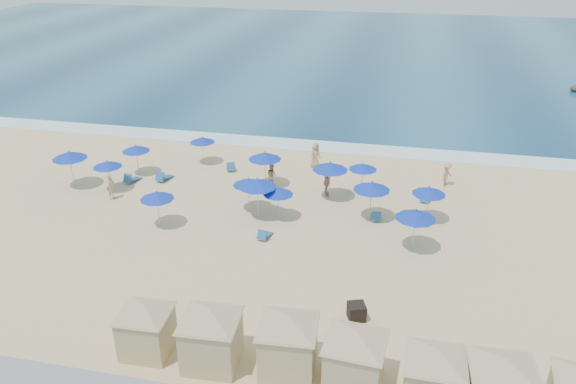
{
  "coord_description": "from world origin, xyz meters",
  "views": [
    {
      "loc": [
        6.25,
        -25.69,
        15.66
      ],
      "look_at": [
        -0.0,
        3.0,
        1.83
      ],
      "focal_mm": 35.0,
      "sensor_mm": 36.0,
      "label": 1
    }
  ],
  "objects_px": {
    "cabana_2": "(288,336)",
    "cabana_3": "(355,351)",
    "cabana_0": "(145,322)",
    "umbrella_13": "(257,183)",
    "trash_bin": "(357,312)",
    "umbrella_1": "(107,164)",
    "beachgoer_4": "(315,155)",
    "umbrella_4": "(265,156)",
    "umbrella_0": "(69,155)",
    "beachgoer_3": "(447,174)",
    "cabana_1": "(211,329)",
    "umbrella_9": "(363,166)",
    "beachgoer_0": "(111,187)",
    "umbrella_6": "(249,182)",
    "umbrella_12": "(136,148)",
    "umbrella_5": "(278,191)",
    "umbrella_7": "(330,166)",
    "umbrella_10": "(429,191)",
    "umbrella_2": "(202,140)",
    "cabana_4": "(435,369)",
    "cabana_5": "(502,381)",
    "beachgoer_1": "(272,175)",
    "umbrella_11": "(416,214)",
    "umbrella_3": "(157,196)",
    "beachgoer_2": "(327,182)"
  },
  "relations": [
    {
      "from": "umbrella_4",
      "to": "beachgoer_0",
      "type": "bearing_deg",
      "value": -156.14
    },
    {
      "from": "cabana_5",
      "to": "umbrella_11",
      "type": "distance_m",
      "value": 11.42
    },
    {
      "from": "cabana_4",
      "to": "umbrella_6",
      "type": "xyz_separation_m",
      "value": [
        -10.66,
        13.48,
        0.32
      ]
    },
    {
      "from": "cabana_2",
      "to": "cabana_4",
      "type": "height_order",
      "value": "cabana_2"
    },
    {
      "from": "trash_bin",
      "to": "umbrella_1",
      "type": "height_order",
      "value": "umbrella_1"
    },
    {
      "from": "cabana_5",
      "to": "umbrella_6",
      "type": "xyz_separation_m",
      "value": [
        -12.9,
        13.64,
        0.24
      ]
    },
    {
      "from": "umbrella_0",
      "to": "umbrella_5",
      "type": "distance_m",
      "value": 14.48
    },
    {
      "from": "beachgoer_4",
      "to": "beachgoer_1",
      "type": "bearing_deg",
      "value": -177.84
    },
    {
      "from": "cabana_5",
      "to": "umbrella_9",
      "type": "bearing_deg",
      "value": 109.99
    },
    {
      "from": "cabana_3",
      "to": "umbrella_9",
      "type": "relative_size",
      "value": 2.12
    },
    {
      "from": "umbrella_3",
      "to": "umbrella_11",
      "type": "xyz_separation_m",
      "value": [
        14.37,
        0.4,
        0.19
      ]
    },
    {
      "from": "umbrella_0",
      "to": "umbrella_10",
      "type": "xyz_separation_m",
      "value": [
        22.97,
        0.03,
        -0.3
      ]
    },
    {
      "from": "cabana_0",
      "to": "cabana_5",
      "type": "relative_size",
      "value": 0.89
    },
    {
      "from": "umbrella_6",
      "to": "umbrella_12",
      "type": "bearing_deg",
      "value": 157.75
    },
    {
      "from": "umbrella_9",
      "to": "beachgoer_0",
      "type": "xyz_separation_m",
      "value": [
        -15.44,
        -4.38,
        -0.97
      ]
    },
    {
      "from": "umbrella_6",
      "to": "umbrella_7",
      "type": "bearing_deg",
      "value": 30.41
    },
    {
      "from": "umbrella_2",
      "to": "umbrella_5",
      "type": "relative_size",
      "value": 1.02
    },
    {
      "from": "umbrella_10",
      "to": "beachgoer_0",
      "type": "height_order",
      "value": "umbrella_10"
    },
    {
      "from": "cabana_4",
      "to": "umbrella_1",
      "type": "distance_m",
      "value": 24.9
    },
    {
      "from": "beachgoer_2",
      "to": "beachgoer_4",
      "type": "distance_m",
      "value": 4.77
    },
    {
      "from": "umbrella_6",
      "to": "cabana_3",
      "type": "bearing_deg",
      "value": -59.32
    },
    {
      "from": "umbrella_0",
      "to": "beachgoer_3",
      "type": "relative_size",
      "value": 1.58
    },
    {
      "from": "cabana_2",
      "to": "cabana_3",
      "type": "height_order",
      "value": "cabana_2"
    },
    {
      "from": "trash_bin",
      "to": "umbrella_4",
      "type": "bearing_deg",
      "value": 100.57
    },
    {
      "from": "beachgoer_4",
      "to": "umbrella_4",
      "type": "bearing_deg",
      "value": 178.16
    },
    {
      "from": "cabana_1",
      "to": "umbrella_0",
      "type": "xyz_separation_m",
      "value": [
        -14.63,
        14.02,
        0.62
      ]
    },
    {
      "from": "umbrella_3",
      "to": "beachgoer_0",
      "type": "bearing_deg",
      "value": 148.75
    },
    {
      "from": "cabana_2",
      "to": "umbrella_7",
      "type": "relative_size",
      "value": 1.77
    },
    {
      "from": "umbrella_2",
      "to": "umbrella_9",
      "type": "relative_size",
      "value": 1.0
    },
    {
      "from": "cabana_0",
      "to": "beachgoer_1",
      "type": "xyz_separation_m",
      "value": [
        1.05,
        16.81,
        -0.68
      ]
    },
    {
      "from": "beachgoer_0",
      "to": "umbrella_9",
      "type": "bearing_deg",
      "value": -73.0
    },
    {
      "from": "umbrella_1",
      "to": "beachgoer_4",
      "type": "relative_size",
      "value": 1.17
    },
    {
      "from": "umbrella_1",
      "to": "beachgoer_3",
      "type": "xyz_separation_m",
      "value": [
        21.61,
        5.47,
        -1.05
      ]
    },
    {
      "from": "beachgoer_3",
      "to": "umbrella_5",
      "type": "bearing_deg",
      "value": 154.9
    },
    {
      "from": "beachgoer_1",
      "to": "umbrella_3",
      "type": "bearing_deg",
      "value": 90.19
    },
    {
      "from": "cabana_2",
      "to": "umbrella_1",
      "type": "distance_m",
      "value": 20.29
    },
    {
      "from": "cabana_0",
      "to": "umbrella_7",
      "type": "height_order",
      "value": "umbrella_7"
    },
    {
      "from": "umbrella_0",
      "to": "umbrella_1",
      "type": "distance_m",
      "value": 2.7
    },
    {
      "from": "cabana_4",
      "to": "umbrella_1",
      "type": "relative_size",
      "value": 2.03
    },
    {
      "from": "umbrella_0",
      "to": "umbrella_9",
      "type": "relative_size",
      "value": 1.23
    },
    {
      "from": "cabana_3",
      "to": "umbrella_2",
      "type": "height_order",
      "value": "cabana_3"
    },
    {
      "from": "umbrella_10",
      "to": "umbrella_12",
      "type": "relative_size",
      "value": 1.02
    },
    {
      "from": "cabana_0",
      "to": "umbrella_13",
      "type": "distance_m",
      "value": 12.4
    },
    {
      "from": "umbrella_9",
      "to": "umbrella_13",
      "type": "relative_size",
      "value": 0.81
    },
    {
      "from": "cabana_5",
      "to": "umbrella_1",
      "type": "height_order",
      "value": "cabana_5"
    },
    {
      "from": "umbrella_1",
      "to": "beachgoer_0",
      "type": "height_order",
      "value": "umbrella_1"
    },
    {
      "from": "umbrella_7",
      "to": "umbrella_1",
      "type": "bearing_deg",
      "value": -172.6
    },
    {
      "from": "cabana_2",
      "to": "beachgoer_4",
      "type": "xyz_separation_m",
      "value": [
        -2.47,
        20.48,
        -0.71
      ]
    },
    {
      "from": "umbrella_10",
      "to": "umbrella_7",
      "type": "bearing_deg",
      "value": 163.63
    },
    {
      "from": "cabana_0",
      "to": "umbrella_13",
      "type": "relative_size",
      "value": 1.58
    }
  ]
}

